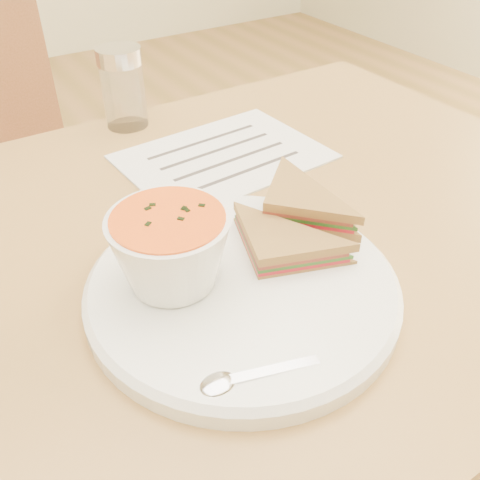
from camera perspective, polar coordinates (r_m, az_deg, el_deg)
dining_table at (r=0.88m, az=-2.00°, el=-18.95°), size 1.00×0.70×0.75m
chair_far at (r=1.15m, az=-22.37°, el=2.33°), size 0.53×0.53×1.00m
plate at (r=0.52m, az=0.26°, el=-5.20°), size 0.33×0.33×0.02m
soup_bowl at (r=0.49m, az=-7.37°, el=-1.42°), size 0.14×0.14×0.08m
sandwich_half_a at (r=0.50m, az=1.96°, el=-3.50°), size 0.13×0.13×0.03m
sandwich_half_b at (r=0.55m, az=2.41°, el=2.59°), size 0.14×0.14×0.03m
spoon at (r=0.43m, az=3.68°, el=-13.75°), size 0.16×0.07×0.01m
paper_menu at (r=0.75m, az=-1.79°, el=8.87°), size 0.28×0.21×0.00m
condiment_shaker at (r=0.84m, az=-12.35°, el=15.57°), size 0.08×0.08×0.12m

